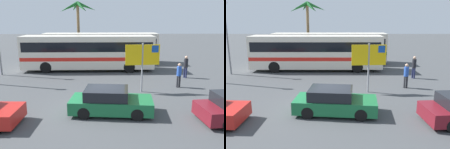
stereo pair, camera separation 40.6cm
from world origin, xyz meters
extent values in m
plane|color=#424447|center=(0.00, 0.00, 0.00)|extent=(120.00, 120.00, 0.00)
cube|color=silver|center=(-1.13, 9.56, 1.73)|extent=(11.82, 2.42, 2.90)
cube|color=black|center=(-1.13, 9.56, 2.28)|extent=(11.34, 2.45, 0.84)
cube|color=red|center=(-1.13, 9.56, 1.22)|extent=(11.70, 2.45, 0.32)
cylinder|color=black|center=(2.54, 10.65, 0.50)|extent=(1.00, 0.28, 1.00)
cylinder|color=black|center=(2.54, 8.47, 0.50)|extent=(1.00, 0.28, 1.00)
cylinder|color=black|center=(-4.79, 10.65, 0.50)|extent=(1.00, 0.28, 1.00)
cylinder|color=black|center=(-4.79, 8.47, 0.50)|extent=(1.00, 0.28, 1.00)
cube|color=silver|center=(-0.07, 12.95, 1.73)|extent=(11.82, 2.42, 2.90)
cube|color=black|center=(-0.07, 12.95, 2.28)|extent=(11.34, 2.45, 0.84)
cube|color=#23843D|center=(-0.07, 12.95, 1.22)|extent=(11.70, 2.45, 0.32)
cylinder|color=black|center=(3.60, 14.04, 0.50)|extent=(1.00, 0.28, 1.00)
cylinder|color=black|center=(3.60, 11.87, 0.50)|extent=(1.00, 0.28, 1.00)
cylinder|color=black|center=(-3.73, 14.04, 0.50)|extent=(1.00, 0.28, 1.00)
cylinder|color=black|center=(-3.73, 11.87, 0.50)|extent=(1.00, 0.28, 1.00)
cylinder|color=gray|center=(2.79, 2.98, 1.60)|extent=(0.11, 0.11, 3.20)
cube|color=yellow|center=(2.79, 2.98, 2.45)|extent=(2.20, 0.21, 1.30)
cube|color=#1447A8|center=(3.58, 3.03, 2.82)|extent=(0.44, 0.10, 0.44)
cylinder|color=black|center=(-4.22, -0.84, 0.30)|extent=(0.61, 0.19, 0.60)
cube|color=#196638|center=(0.72, -0.48, 0.48)|extent=(4.24, 2.10, 0.64)
cube|color=black|center=(0.47, -0.45, 1.06)|extent=(2.27, 1.78, 0.52)
cylinder|color=black|center=(2.06, 0.18, 0.30)|extent=(0.61, 0.22, 0.60)
cylinder|color=black|center=(1.91, -1.38, 0.30)|extent=(0.61, 0.22, 0.60)
cylinder|color=black|center=(-0.47, 0.43, 0.30)|extent=(0.61, 0.22, 0.60)
cylinder|color=black|center=(-0.62, -1.14, 0.30)|extent=(0.61, 0.22, 0.60)
cylinder|color=black|center=(5.54, -0.79, 0.30)|extent=(0.61, 0.21, 0.60)
cylinder|color=#2D2D33|center=(5.60, 3.94, 0.41)|extent=(0.13, 0.13, 0.83)
cylinder|color=#2D2D33|center=(5.43, 3.89, 0.41)|extent=(0.13, 0.13, 0.83)
cylinder|color=#2851B2|center=(5.52, 3.92, 1.16)|extent=(0.32, 0.32, 0.66)
sphere|color=tan|center=(5.52, 3.92, 1.60)|extent=(0.22, 0.22, 0.22)
cylinder|color=#1E2347|center=(6.93, 6.42, 0.44)|extent=(0.13, 0.13, 0.87)
cylinder|color=#1E2347|center=(6.83, 6.57, 0.44)|extent=(0.13, 0.13, 0.87)
cylinder|color=black|center=(6.88, 6.50, 1.22)|extent=(0.32, 0.32, 0.69)
sphere|color=tan|center=(6.88, 6.50, 1.68)|extent=(0.24, 0.24, 0.24)
cylinder|color=slate|center=(-8.39, 7.89, 2.91)|extent=(0.14, 0.14, 5.81)
cylinder|color=brown|center=(-2.70, 16.02, 3.08)|extent=(0.32, 0.32, 6.17)
cone|color=#195623|center=(-1.68, 16.01, 5.98)|extent=(2.20, 0.46, 1.19)
cone|color=#195623|center=(-2.27, 16.93, 5.93)|extent=(1.33, 2.15, 1.27)
cone|color=#195623|center=(-3.10, 16.97, 5.99)|extent=(1.26, 2.19, 1.17)
cone|color=#195623|center=(-3.67, 15.86, 5.89)|extent=(2.20, 0.79, 1.35)
cone|color=#195623|center=(-3.24, 15.13, 6.05)|extent=(1.52, 2.12, 1.05)
cone|color=#195623|center=(-2.24, 15.13, 5.95)|extent=(1.40, 2.14, 1.23)
camera|label=1|loc=(0.43, -11.29, 4.71)|focal=36.68mm
camera|label=2|loc=(0.83, -11.30, 4.71)|focal=36.68mm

